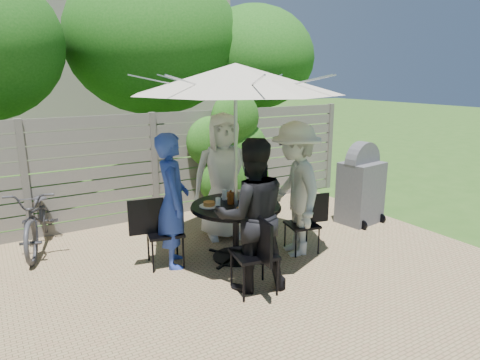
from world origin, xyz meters
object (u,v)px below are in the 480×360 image
patio_table (236,221)px  coffee_cup (239,195)px  chair_left (164,246)px  plate_front (242,211)px  umbrella (236,79)px  glass_left (218,203)px  chair_back (223,219)px  person_front (252,216)px  plate_right (262,201)px  person_left (173,201)px  bicycle (39,217)px  syrup_jug (231,198)px  glass_right (253,196)px  plate_left (209,205)px  person_back (224,177)px  chair_right (303,235)px  glass_front (248,205)px  chair_front (254,269)px  glass_back (224,195)px  bbq_grill (361,187)px  plate_back (230,195)px  person_right (295,190)px

patio_table → coffee_cup: coffee_cup is taller
chair_left → plate_front: size_ratio=3.61×
umbrella → glass_left: (-0.28, -0.02, -1.56)m
chair_back → plate_front: plate_front is taller
person_front → plate_right: (0.60, 0.68, -0.09)m
umbrella → person_left: (-0.79, 0.26, -1.53)m
person_front → bicycle: size_ratio=1.00×
syrup_jug → glass_right: bearing=-8.5°
plate_left → syrup_jug: size_ratio=1.63×
person_back → patio_table: bearing=-90.0°
chair_right → glass_front: glass_front is taller
chair_front → glass_back: chair_front is taller
person_front → glass_right: person_front is taller
plate_left → plate_front: same height
bicycle → chair_back: bearing=-2.8°
chair_front → person_front: bearing=-6.7°
person_left → chair_right: (1.70, -0.56, -0.63)m
chair_left → plate_left: size_ratio=3.61×
person_back → glass_left: person_back is taller
plate_left → coffee_cup: size_ratio=2.17×
bbq_grill → person_left: bearing=170.6°
person_front → chair_front: bearing=90.9°
chair_front → chair_left: bearing=37.5°
glass_back → syrup_jug: size_ratio=0.88×
patio_table → umbrella: size_ratio=0.44×
chair_left → syrup_jug: 1.07m
person_front → plate_back: 1.19m
plate_back → glass_left: size_ratio=1.86×
bicycle → chair_front: bearing=-38.2°
umbrella → plate_back: size_ratio=13.02×
glass_back → glass_right: 0.40m
plate_back → glass_front: 0.63m
person_back → plate_front: person_back is taller
patio_table → glass_left: bearing=-176.3°
plate_back → glass_left: (-0.39, -0.36, 0.05)m
patio_table → person_left: bearing=161.7°
chair_front → umbrella: bearing=-7.5°
umbrella → chair_right: size_ratio=4.01×
chair_right → person_right: size_ratio=0.45×
plate_left → glass_front: (0.36, -0.39, 0.05)m
person_right → glass_back: 0.97m
glass_left → bbq_grill: (2.82, 0.19, -0.21)m
plate_left → bbq_grill: size_ratio=0.19×
chair_front → glass_right: chair_front is taller
person_front → plate_right: person_front is taller
chair_front → person_front: 0.62m
patio_table → person_back: 0.93m
chair_front → plate_right: bearing=-27.9°
umbrella → coffee_cup: umbrella is taller
glass_front → glass_left: bearing=138.7°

